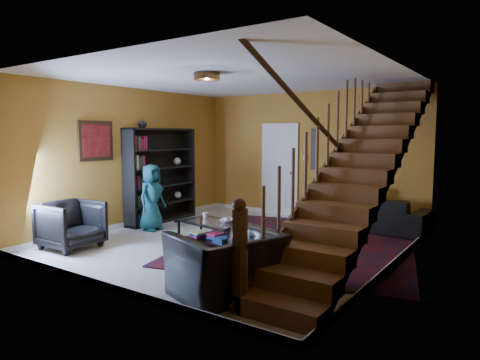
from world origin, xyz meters
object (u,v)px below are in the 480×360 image
object	(u,v)px
bookshelf	(161,177)
armchair_left	(71,225)
armchair_right	(226,264)
sofa	(367,213)
coffee_table	(214,232)

from	to	relation	value
bookshelf	armchair_left	bearing A→B (deg)	-81.69
armchair_left	armchair_right	distance (m)	3.35
bookshelf	sofa	bearing A→B (deg)	23.53
armchair_right	bookshelf	bearing A→B (deg)	-106.95
sofa	armchair_left	xyz separation A→B (m)	(-3.55, -4.13, 0.05)
bookshelf	coffee_table	world-z (taller)	bookshelf
sofa	armchair_right	xyz separation A→B (m)	(-0.20, -4.37, 0.03)
sofa	armchair_left	bearing A→B (deg)	52.14
bookshelf	armchair_left	world-z (taller)	bookshelf
armchair_left	bookshelf	bearing A→B (deg)	6.56
sofa	coffee_table	distance (m)	3.20
bookshelf	armchair_left	size ratio (longest dim) A/B	2.32
bookshelf	sofa	distance (m)	4.30
armchair_left	armchair_right	size ratio (longest dim) A/B	0.75
sofa	coffee_table	xyz separation A→B (m)	(-1.70, -2.70, -0.10)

